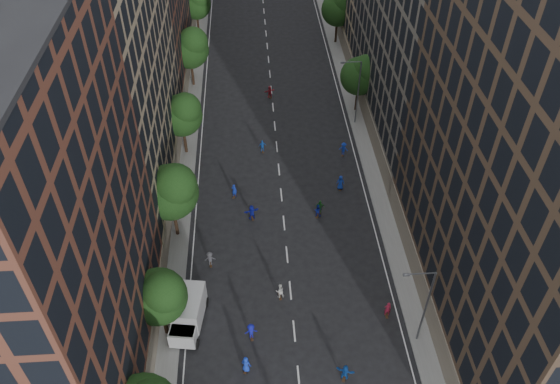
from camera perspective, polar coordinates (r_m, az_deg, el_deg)
The scene contains 30 objects.
ground at distance 68.15m, azimuth -0.32°, elevation 4.51°, with size 240.00×240.00×0.00m, color black.
sidewalk_left at distance 74.69m, azimuth -9.97°, elevation 7.64°, with size 4.00×105.00×0.15m, color slate.
sidewalk_right at distance 75.63m, azimuth 8.56°, elevation 8.30°, with size 4.00×105.00×0.15m, color slate.
bldg_left_a at distance 39.78m, azimuth -26.30°, elevation -5.20°, with size 14.00×22.00×30.00m, color #582E21.
bldg_left_b at distance 57.08m, azimuth -20.10°, elevation 14.08°, with size 14.00×26.00×34.00m, color #8F7A5D.
bldg_right_b at distance 66.87m, azimuth 16.80°, elevation 18.38°, with size 14.00×28.00×33.00m, color #5C554B.
tree_left_1 at distance 46.15m, azimuth -12.43°, elevation -10.49°, with size 4.80×4.80×8.21m.
tree_left_2 at distance 53.70m, azimuth -11.25°, elevation 0.20°, with size 5.60×5.60×9.45m.
tree_left_3 at distance 65.09m, azimuth -10.15°, elevation 8.07°, with size 5.00×5.00×8.58m.
tree_left_4 at distance 78.71m, azimuth -9.32°, elevation 14.73°, with size 5.40×5.40×9.08m.
tree_left_5 at distance 93.39m, azimuth -8.69°, elevation 18.99°, with size 4.80×4.80×8.33m.
tree_right_a at distance 72.92m, azimuth 8.47°, elevation 12.08°, with size 5.00×5.00×8.39m.
tree_right_b at distance 90.38m, azimuth 6.22°, elevation 18.61°, with size 5.20×5.20×8.83m.
streetlamp_near at distance 46.58m, azimuth 14.83°, elevation -11.20°, with size 2.64×0.22×9.06m.
streetlamp_far at distance 70.55m, azimuth 8.01°, elevation 10.59°, with size 2.64×0.22×9.06m.
cargo_van at distance 49.67m, azimuth -9.60°, elevation -12.39°, with size 3.30×5.72×2.89m.
skater_0 at distance 47.16m, azimuth -3.57°, elevation -17.55°, with size 0.83×0.54×1.70m, color #1736BD.
skater_3 at distance 48.82m, azimuth -3.04°, elevation -14.36°, with size 1.10×0.63×1.70m, color #13169B.
skater_5 at distance 47.05m, azimuth 6.81°, elevation -18.22°, with size 1.53×0.49×1.64m, color #13449F.
skater_7 at distance 51.00m, azimuth 11.17°, elevation -11.94°, with size 0.63×0.41×1.72m, color maroon.
skater_8 at distance 51.32m, azimuth -0.01°, elevation -10.33°, with size 0.81×0.63×1.67m, color silver.
skater_9 at distance 54.27m, azimuth -7.33°, elevation -6.96°, with size 1.06×0.61×1.64m, color #3F3F44.
skater_10 at distance 59.09m, azimuth 4.20°, elevation -1.59°, with size 0.98×0.41×1.67m, color #206B23.
skater_11 at distance 58.33m, azimuth -2.97°, elevation -2.14°, with size 1.65×0.53×1.78m, color #121997.
skater_12 at distance 62.17m, azimuth 6.33°, elevation 0.95°, with size 0.88×0.57×1.79m, color #122E97.
skater_13 at distance 61.06m, azimuth -4.81°, elevation 0.11°, with size 0.62×0.40×1.69m, color #122998.
skater_14 at distance 58.75m, azimuth 3.95°, elevation -1.96°, with size 0.75×0.59×1.55m, color #122199.
skater_15 at distance 67.17m, azimuth 6.65°, elevation 4.48°, with size 1.11×0.64×1.73m, color #1634B3.
skater_16 at distance 67.33m, azimuth -1.85°, elevation 4.80°, with size 0.93×0.39×1.59m, color blue.
skater_17 at distance 77.55m, azimuth -1.07°, elevation 10.39°, with size 1.58×0.50×1.70m, color #AE1D2B.
Camera 1 is at (-2.96, -14.04, 41.42)m, focal length 35.00 mm.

